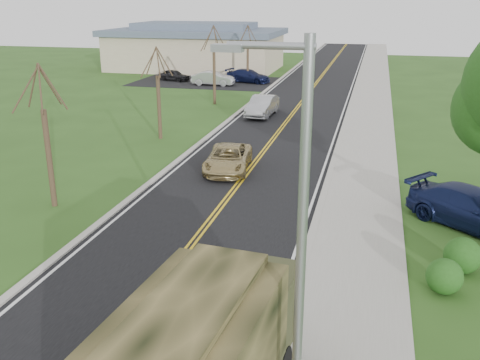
% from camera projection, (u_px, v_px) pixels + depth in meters
% --- Properties ---
extents(road, '(8.00, 120.00, 0.01)m').
position_uv_depth(road, '(307.00, 96.00, 48.97)').
color(road, black).
rests_on(road, ground).
extents(curb_right, '(0.30, 120.00, 0.12)m').
position_uv_depth(curb_right, '(353.00, 97.00, 47.99)').
color(curb_right, '#9E998E').
rests_on(curb_right, ground).
extents(sidewalk_right, '(3.20, 120.00, 0.10)m').
position_uv_depth(sidewalk_right, '(373.00, 98.00, 47.59)').
color(sidewalk_right, '#9E998E').
rests_on(sidewalk_right, ground).
extents(curb_left, '(0.30, 120.00, 0.10)m').
position_uv_depth(curb_left, '(262.00, 93.00, 49.91)').
color(curb_left, '#9E998E').
rests_on(curb_left, ground).
extents(street_light, '(1.65, 0.22, 8.00)m').
position_uv_depth(street_light, '(296.00, 246.00, 9.24)').
color(street_light, gray).
rests_on(street_light, ground).
extents(bare_tree_a, '(1.93, 2.26, 6.08)m').
position_uv_depth(bare_tree_a, '(48.00, 147.00, 22.22)').
color(bare_tree_a, '#38281C').
rests_on(bare_tree_a, ground).
extents(bare_tree_b, '(1.83, 2.14, 5.73)m').
position_uv_depth(bare_tree_b, '(159.00, 100.00, 33.27)').
color(bare_tree_b, '#38281C').
rests_on(bare_tree_b, ground).
extents(bare_tree_c, '(2.04, 2.39, 6.42)m').
position_uv_depth(bare_tree_c, '(214.00, 71.00, 44.19)').
color(bare_tree_c, '#38281C').
rests_on(bare_tree_c, ground).
extents(bare_tree_d, '(1.88, 2.20, 5.91)m').
position_uv_depth(bare_tree_d, '(248.00, 59.00, 55.27)').
color(bare_tree_d, '#38281C').
rests_on(bare_tree_d, ground).
extents(commercial_building, '(25.50, 21.50, 5.65)m').
position_uv_depth(commercial_building, '(196.00, 47.00, 66.46)').
color(commercial_building, tan).
rests_on(commercial_building, ground).
extents(suv_champagne, '(2.69, 4.85, 1.28)m').
position_uv_depth(suv_champagne, '(228.00, 158.00, 27.58)').
color(suv_champagne, tan).
rests_on(suv_champagne, ground).
extents(sedan_silver, '(1.84, 4.67, 1.51)m').
position_uv_depth(sedan_silver, '(262.00, 106.00, 40.37)').
color(sedan_silver, silver).
rests_on(sedan_silver, ground).
extents(pickup_navy, '(5.46, 4.96, 1.53)m').
position_uv_depth(pickup_navy, '(474.00, 209.00, 20.63)').
color(pickup_navy, '#10193E').
rests_on(pickup_navy, ground).
extents(lot_car_dark, '(3.79, 2.40, 1.20)m').
position_uv_depth(lot_car_dark, '(174.00, 75.00, 57.54)').
color(lot_car_dark, black).
rests_on(lot_car_dark, ground).
extents(lot_car_silver, '(4.39, 1.60, 1.44)m').
position_uv_depth(lot_car_silver, '(213.00, 78.00, 54.54)').
color(lot_car_silver, '#B7B6BC').
rests_on(lot_car_silver, ground).
extents(lot_car_navy, '(5.06, 2.85, 1.38)m').
position_uv_depth(lot_car_navy, '(248.00, 76.00, 56.33)').
color(lot_car_navy, '#0E1435').
rests_on(lot_car_navy, ground).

